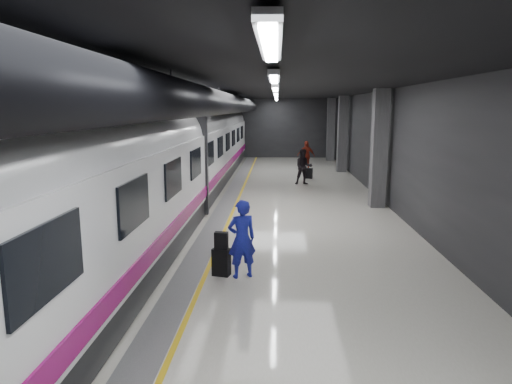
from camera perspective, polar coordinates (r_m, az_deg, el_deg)
ground at (r=16.03m, az=0.19°, el=-3.18°), size 40.00×40.00×0.00m
platform_hall at (r=16.55m, az=-0.66°, el=9.61°), size 10.02×40.02×4.51m
train at (r=16.14m, az=-11.43°, el=4.17°), size 3.05×38.00×4.05m
traveler_main at (r=10.25m, az=-1.78°, el=-5.88°), size 0.77×0.65×1.79m
suitcase_main at (r=10.55m, az=-4.35°, el=-8.72°), size 0.44×0.34×0.63m
shoulder_bag at (r=10.36m, az=-4.36°, el=-6.08°), size 0.32×0.20×0.40m
traveler_far_a at (r=22.92m, az=5.97°, el=3.14°), size 0.90×0.72×1.78m
traveler_far_b at (r=28.19m, az=6.27°, el=4.53°), size 1.14×0.67×1.82m
suitcase_far at (r=25.03m, az=6.62°, el=2.34°), size 0.44×0.35×0.56m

